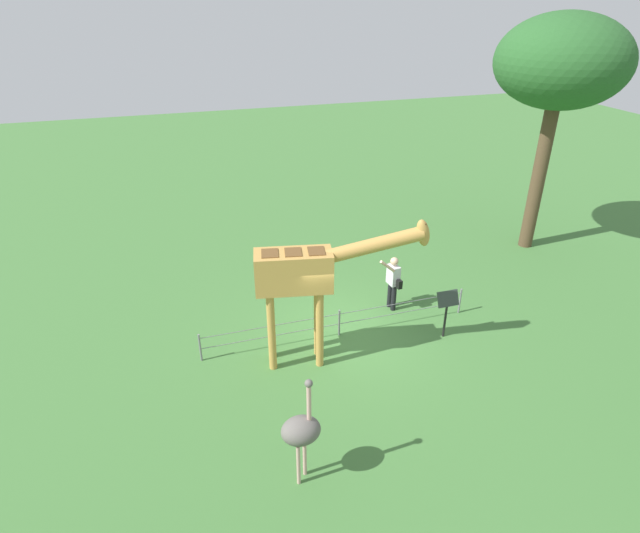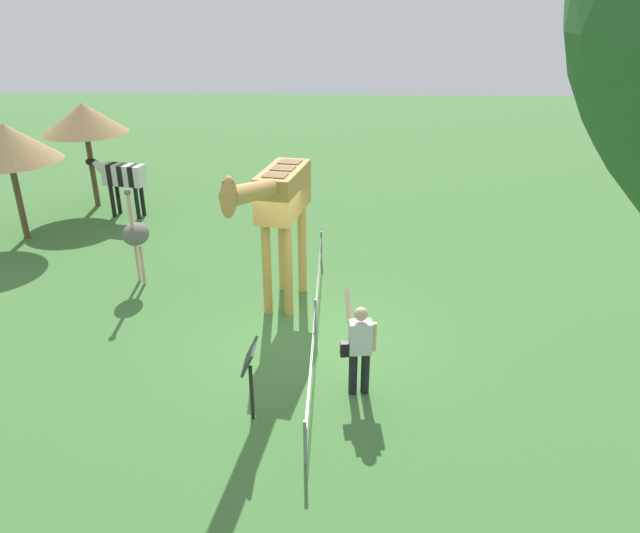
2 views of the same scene
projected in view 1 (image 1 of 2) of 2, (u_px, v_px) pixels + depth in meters
name	position (u px, v px, depth m)	size (l,w,h in m)	color
ground_plane	(340.00, 336.00, 13.37)	(60.00, 60.00, 0.00)	#427538
giraffe	(309.00, 275.00, 11.45)	(3.91, 1.23, 3.56)	#C69347
visitor	(393.00, 280.00, 14.13)	(0.67, 0.58, 1.67)	black
ostrich	(301.00, 431.00, 8.91)	(0.70, 0.56, 2.25)	#CC9E93
tree_northeast	(562.00, 64.00, 15.41)	(3.96, 3.96, 7.41)	brown
info_sign	(447.00, 305.00, 12.93)	(0.56, 0.21, 1.32)	black
wire_fence	(339.00, 322.00, 13.23)	(7.05, 0.05, 0.75)	slate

